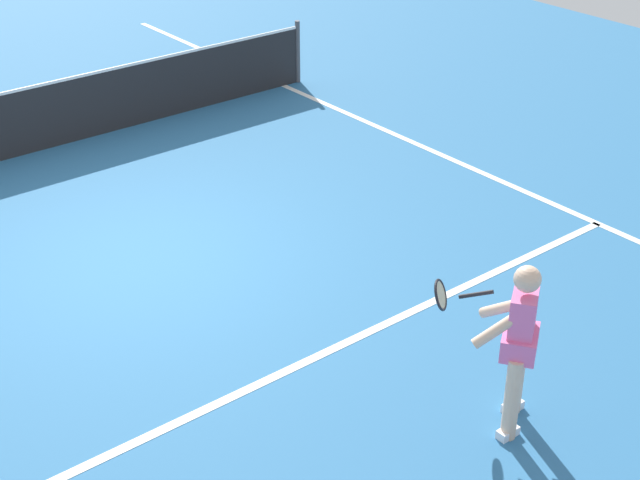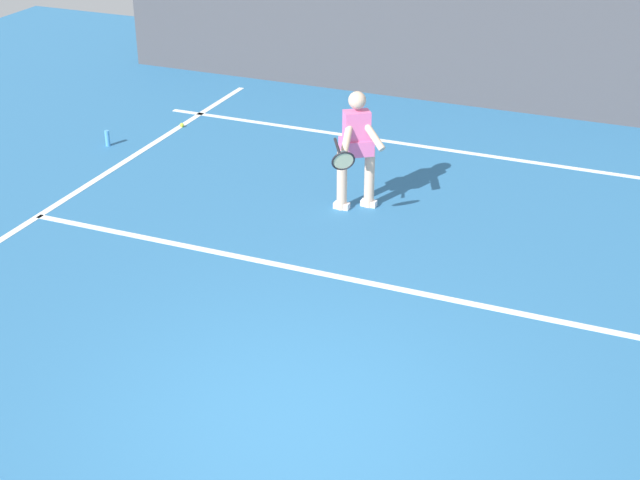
{
  "view_description": "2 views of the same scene",
  "coord_description": "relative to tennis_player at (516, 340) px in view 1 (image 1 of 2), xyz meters",
  "views": [
    {
      "loc": [
        -4.2,
        -8.33,
        5.29
      ],
      "look_at": [
        0.92,
        -1.97,
        0.81
      ],
      "focal_mm": 53.37,
      "sensor_mm": 36.0,
      "label": 1
    },
    {
      "loc": [
        -2.64,
        5.74,
        5.05
      ],
      "look_at": [
        0.4,
        -1.59,
        0.98
      ],
      "focal_mm": 51.79,
      "sensor_mm": 36.0,
      "label": 2
    }
  ],
  "objects": [
    {
      "name": "sideline_right_marking",
      "position": [
        3.62,
        4.36,
        -0.84
      ],
      "size": [
        0.1,
        16.56,
        0.01
      ],
      "primitive_type": "cube",
      "color": "white",
      "rests_on": "ground"
    },
    {
      "name": "service_line_marking",
      "position": [
        -1.05,
        1.76,
        -0.84
      ],
      "size": [
        9.34,
        0.1,
        0.01
      ],
      "primitive_type": "cube",
      "color": "white",
      "rests_on": "ground"
    },
    {
      "name": "tennis_player",
      "position": [
        0.0,
        0.0,
        0.0
      ],
      "size": [
        0.69,
        1.14,
        1.55
      ],
      "color": "beige",
      "rests_on": "ground"
    },
    {
      "name": "court_net",
      "position": [
        -1.05,
        8.0,
        -0.37
      ],
      "size": [
        10.02,
        0.08,
        1.02
      ],
      "color": "#4C4C51",
      "rests_on": "ground"
    },
    {
      "name": "ground_plane",
      "position": [
        -1.05,
        4.36,
        -0.85
      ],
      "size": [
        24.13,
        24.13,
        0.0
      ],
      "primitive_type": "plane",
      "color": "teal"
    }
  ]
}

